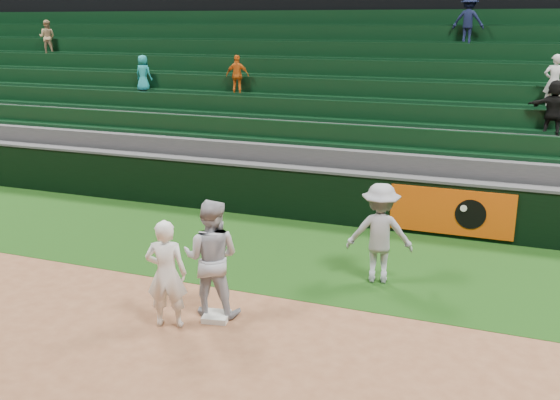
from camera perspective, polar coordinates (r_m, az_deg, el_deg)
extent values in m
plane|color=brown|center=(10.19, -5.26, -10.36)|extent=(70.00, 70.00, 0.00)
cube|color=#13360D|center=(12.72, 0.64, -4.75)|extent=(36.00, 4.20, 0.01)
cube|color=silver|center=(10.03, -5.83, -10.56)|extent=(0.46, 0.46, 0.09)
imported|color=white|center=(9.61, -10.35, -6.67)|extent=(0.72, 0.58, 1.71)
imported|color=#ABACB6|center=(9.87, -6.29, -5.27)|extent=(1.02, 0.85, 1.90)
imported|color=#9699A2|center=(11.17, 9.11, -3.02)|extent=(1.28, 0.89, 1.81)
cube|color=black|center=(14.52, 3.64, 0.35)|extent=(36.00, 0.35, 1.20)
cube|color=#D84C0A|center=(13.80, 15.38, -1.06)|extent=(2.60, 0.05, 1.00)
cylinder|color=black|center=(13.74, 17.03, -1.26)|extent=(0.64, 0.02, 0.64)
cylinder|color=white|center=(13.70, 16.44, -0.74)|extent=(0.14, 0.02, 0.14)
cube|color=#424244|center=(14.37, 3.68, 2.73)|extent=(36.00, 0.40, 0.06)
cube|color=#363639|center=(15.14, 4.47, 1.86)|extent=(36.00, 0.85, 1.65)
cube|color=black|center=(15.15, 4.83, 6.03)|extent=(36.00, 0.14, 0.50)
cube|color=black|center=(15.03, 4.63, 5.13)|extent=(36.00, 0.45, 0.08)
cube|color=#363639|center=(15.88, 5.35, 3.35)|extent=(36.00, 0.85, 2.10)
cube|color=black|center=(15.89, 5.72, 8.11)|extent=(36.00, 0.14, 0.50)
cube|color=black|center=(15.76, 5.54, 7.28)|extent=(36.00, 0.45, 0.08)
cube|color=#363639|center=(16.64, 6.16, 4.70)|extent=(36.00, 0.85, 2.55)
cube|color=black|center=(16.65, 6.55, 10.01)|extent=(36.00, 0.14, 0.50)
cube|color=black|center=(16.51, 6.37, 9.23)|extent=(36.00, 0.45, 0.08)
cube|color=#363639|center=(17.41, 6.90, 5.93)|extent=(36.00, 0.85, 3.00)
cube|color=black|center=(17.44, 7.30, 11.74)|extent=(36.00, 0.14, 0.50)
cube|color=black|center=(17.29, 7.14, 11.01)|extent=(36.00, 0.45, 0.08)
cube|color=#363639|center=(18.19, 7.58, 7.06)|extent=(36.00, 0.85, 3.45)
cube|color=black|center=(18.24, 8.00, 13.31)|extent=(36.00, 0.14, 0.50)
cube|color=black|center=(18.08, 7.85, 12.63)|extent=(36.00, 0.45, 0.08)
cube|color=#363639|center=(18.97, 8.21, 8.09)|extent=(36.00, 0.85, 3.90)
cube|color=black|center=(19.05, 8.65, 14.75)|extent=(36.00, 0.14, 0.50)
cube|color=black|center=(18.89, 8.51, 14.11)|extent=(36.00, 0.45, 0.08)
cube|color=#363639|center=(19.77, 8.79, 9.04)|extent=(36.00, 0.85, 4.35)
cube|color=black|center=(19.88, 9.26, 16.07)|extent=(36.00, 0.14, 0.50)
cube|color=black|center=(19.71, 9.12, 15.47)|extent=(36.00, 0.45, 0.08)
imported|color=teal|center=(18.83, -12.39, 11.25)|extent=(0.53, 0.36, 1.03)
imported|color=#CE5A13|center=(17.38, -3.91, 11.30)|extent=(0.67, 0.36, 1.09)
imported|color=black|center=(15.04, 23.77, 7.75)|extent=(1.15, 0.47, 1.20)
imported|color=silver|center=(15.83, 23.75, 9.85)|extent=(0.50, 0.37, 1.26)
imported|color=tan|center=(23.01, -20.51, 13.78)|extent=(0.64, 0.57, 1.10)
imported|color=black|center=(18.36, 16.85, 15.46)|extent=(0.88, 0.56, 1.29)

